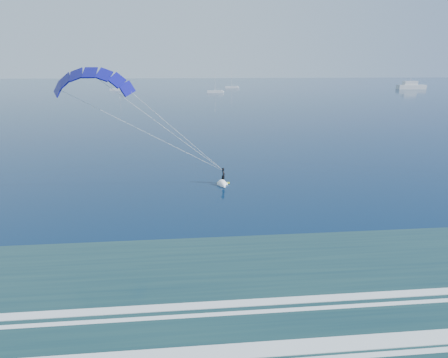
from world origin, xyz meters
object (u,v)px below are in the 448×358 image
object	(u,v)px
sailboat_3	(232,87)
sailboat_2	(215,92)
kitesurfer_rig	(161,125)
sailboat_1	(119,89)
motor_yacht	(411,86)

from	to	relation	value
sailboat_3	sailboat_2	bearing A→B (deg)	-107.92
kitesurfer_rig	sailboat_1	distance (m)	192.74
sailboat_1	sailboat_2	bearing A→B (deg)	-25.56
motor_yacht	sailboat_1	distance (m)	170.05
kitesurfer_rig	sailboat_2	world-z (taller)	kitesurfer_rig
sailboat_2	sailboat_3	size ratio (longest dim) A/B	1.00
kitesurfer_rig	sailboat_2	size ratio (longest dim) A/B	1.71
kitesurfer_rig	sailboat_3	distance (m)	210.40
sailboat_1	sailboat_3	xyz separation A→B (m)	(65.39, 17.92, -0.01)
motor_yacht	sailboat_1	bearing A→B (deg)	179.26
sailboat_3	motor_yacht	bearing A→B (deg)	-10.88
sailboat_1	sailboat_3	distance (m)	67.80
motor_yacht	sailboat_3	world-z (taller)	sailboat_3
motor_yacht	sailboat_2	xyz separation A→B (m)	(-118.42, -22.49, -1.14)
sailboat_1	sailboat_2	size ratio (longest dim) A/B	1.16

